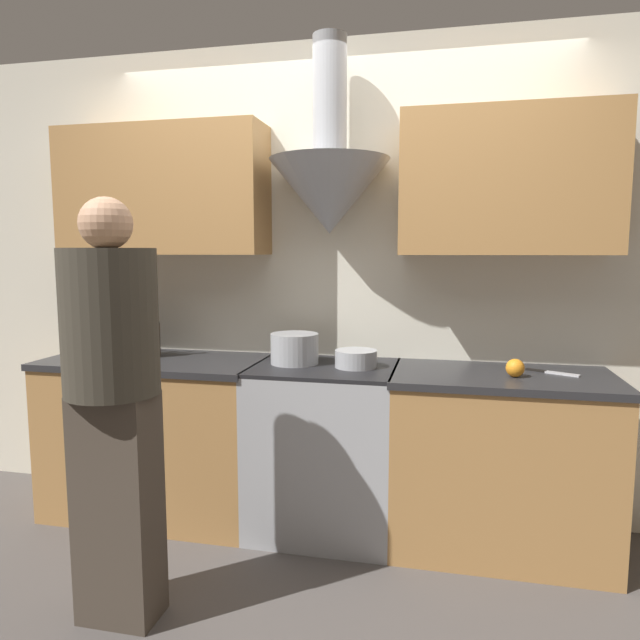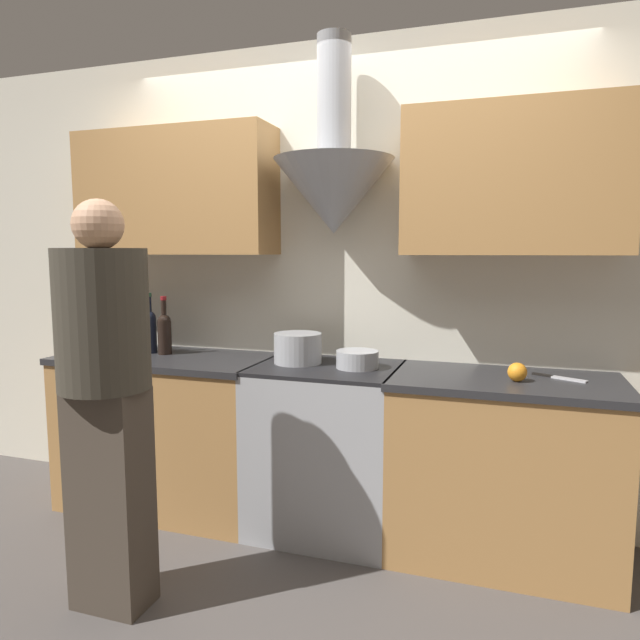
{
  "view_description": "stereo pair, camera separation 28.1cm",
  "coord_description": "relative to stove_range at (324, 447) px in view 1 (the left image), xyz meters",
  "views": [
    {
      "loc": [
        0.61,
        -2.47,
        1.47
      ],
      "look_at": [
        0.0,
        0.25,
        1.13
      ],
      "focal_mm": 32.0,
      "sensor_mm": 36.0,
      "label": 1
    },
    {
      "loc": [
        0.88,
        -2.4,
        1.47
      ],
      "look_at": [
        0.0,
        0.25,
        1.13
      ],
      "focal_mm": 32.0,
      "sensor_mm": 36.0,
      "label": 2
    }
  ],
  "objects": [
    {
      "name": "wine_bottle_4",
      "position": [
        -1.09,
        0.04,
        0.58
      ],
      "size": [
        0.08,
        0.08,
        0.35
      ],
      "color": "black",
      "rests_on": "counter_left"
    },
    {
      "name": "counter_left",
      "position": [
        -0.96,
        -0.0,
        -0.0
      ],
      "size": [
        1.2,
        0.62,
        0.88
      ],
      "color": "#B27F47",
      "rests_on": "ground_plane"
    },
    {
      "name": "wine_bottle_3",
      "position": [
        -1.17,
        0.04,
        0.57
      ],
      "size": [
        0.07,
        0.07,
        0.34
      ],
      "color": "black",
      "rests_on": "counter_left"
    },
    {
      "name": "counter_right",
      "position": [
        0.88,
        -0.0,
        -0.0
      ],
      "size": [
        1.06,
        0.62,
        0.88
      ],
      "color": "#B27F47",
      "rests_on": "ground_plane"
    },
    {
      "name": "wine_bottle_5",
      "position": [
        -0.98,
        0.03,
        0.57
      ],
      "size": [
        0.08,
        0.08,
        0.33
      ],
      "color": "black",
      "rests_on": "counter_left"
    },
    {
      "name": "wine_bottle_1",
      "position": [
        -1.37,
        0.04,
        0.57
      ],
      "size": [
        0.08,
        0.08,
        0.34
      ],
      "color": "black",
      "rests_on": "counter_left"
    },
    {
      "name": "wine_bottle_0",
      "position": [
        -1.47,
        0.05,
        0.57
      ],
      "size": [
        0.08,
        0.08,
        0.34
      ],
      "color": "black",
      "rests_on": "counter_left"
    },
    {
      "name": "chefs_knife",
      "position": [
        1.12,
        0.06,
        0.44
      ],
      "size": [
        0.24,
        0.14,
        0.01
      ],
      "rotation": [
        0.0,
        0.0,
        -0.46
      ],
      "color": "silver",
      "rests_on": "counter_right"
    },
    {
      "name": "stove_range",
      "position": [
        0.0,
        0.0,
        0.0
      ],
      "size": [
        0.74,
        0.6,
        0.88
      ],
      "color": "#A8AAAF",
      "rests_on": "ground_plane"
    },
    {
      "name": "ground_plane",
      "position": [
        0.0,
        -0.35,
        -0.44
      ],
      "size": [
        12.0,
        12.0,
        0.0
      ],
      "primitive_type": "plane",
      "color": "#4C4744"
    },
    {
      "name": "mixing_bowl",
      "position": [
        0.17,
        -0.0,
        0.48
      ],
      "size": [
        0.21,
        0.21,
        0.09
      ],
      "color": "#A8AAAF",
      "rests_on": "stove_range"
    },
    {
      "name": "orange_fruit",
      "position": [
        0.93,
        -0.06,
        0.48
      ],
      "size": [
        0.09,
        0.09,
        0.09
      ],
      "color": "orange",
      "rests_on": "counter_right"
    },
    {
      "name": "person_foreground_left",
      "position": [
        -0.64,
        -0.91,
        0.47
      ],
      "size": [
        0.36,
        0.36,
        1.67
      ],
      "color": "#473D33",
      "rests_on": "ground_plane"
    },
    {
      "name": "stock_pot",
      "position": [
        -0.17,
        0.03,
        0.52
      ],
      "size": [
        0.25,
        0.25,
        0.16
      ],
      "color": "#A8AAAF",
      "rests_on": "stove_range"
    },
    {
      "name": "wine_bottle_2",
      "position": [
        -1.27,
        0.05,
        0.58
      ],
      "size": [
        0.08,
        0.08,
        0.35
      ],
      "color": "black",
      "rests_on": "counter_left"
    },
    {
      "name": "wall_back",
      "position": [
        -0.02,
        0.27,
        1.02
      ],
      "size": [
        8.4,
        0.63,
        2.6
      ],
      "color": "silver",
      "rests_on": "ground_plane"
    }
  ]
}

